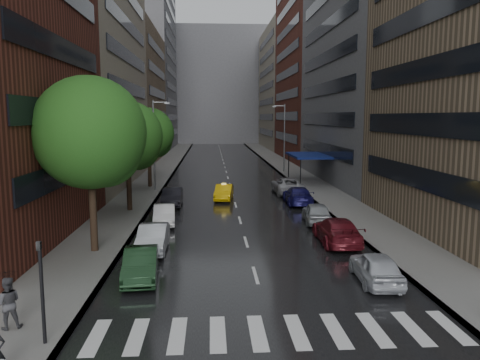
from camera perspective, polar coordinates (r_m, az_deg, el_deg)
ground at (r=19.18m, az=3.07°, el=-15.46°), size 220.00×220.00×0.00m
road at (r=67.96m, az=-1.80°, el=1.38°), size 14.00×140.00×0.01m
sidewalk_left at (r=68.27m, az=-9.37°, el=1.37°), size 4.00×140.00×0.15m
sidewalk_right at (r=68.82m, az=5.71°, el=1.49°), size 4.00×140.00×0.15m
crosswalk at (r=17.40m, az=4.56°, el=-17.98°), size 13.15×2.80×0.01m
buildings_left at (r=77.84m, az=-13.50°, el=13.78°), size 8.00×108.00×38.00m
buildings_right at (r=76.51m, az=9.60°, el=13.27°), size 8.05×109.10×36.00m
building_far at (r=135.78m, az=-2.75°, el=11.32°), size 40.00×14.00×32.00m
tree_near at (r=26.58m, az=-17.85°, el=5.48°), size 6.12×6.12×9.75m
tree_mid at (r=37.79m, az=-13.56°, el=5.22°), size 5.52×5.52×8.80m
tree_far at (r=50.29m, az=-11.07°, el=5.63°), size 5.33×5.33×8.49m
taxi at (r=42.60m, az=-1.98°, el=-1.51°), size 1.98×4.39×1.40m
parked_cars_left at (r=31.05m, az=-9.65°, el=-5.05°), size 1.86×22.64×1.52m
parked_cars_right at (r=36.24m, az=8.42°, el=-3.11°), size 2.84×30.00×1.60m
ped_black_umbrella at (r=18.67m, az=-26.54°, el=-12.43°), size 1.09×0.98×2.09m
traffic_light at (r=16.77m, az=-23.04°, el=-11.42°), size 0.18×0.15×3.45m
street_lamp_left at (r=47.91m, az=-10.36°, el=4.45°), size 1.74×0.22×9.00m
street_lamp_right at (r=63.33m, az=5.36°, el=5.32°), size 1.74×0.22×9.00m
awning at (r=53.84m, az=8.31°, el=2.97°), size 4.00×8.00×3.12m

